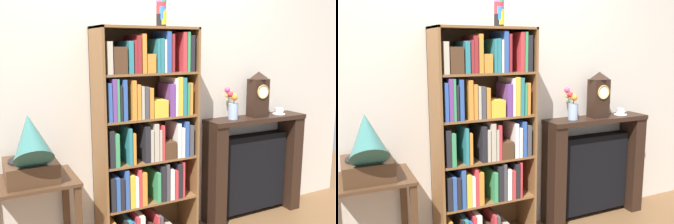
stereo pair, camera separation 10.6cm
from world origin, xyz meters
TOP-DOWN VIEW (x-y plane):
  - wall_back at (0.13, 0.29)m, footprint 4.45×0.08m
  - bookshelf at (-0.01, 0.08)m, footprint 0.77×0.33m
  - cup_stack at (0.12, 0.06)m, footprint 0.08×0.08m
  - side_table_left at (-0.86, 0.03)m, footprint 0.58×0.45m
  - gramophone at (-0.86, -0.03)m, footprint 0.32×0.48m
  - fireplace_mantel at (1.12, 0.15)m, footprint 1.01×0.25m
  - mantel_clock at (1.13, 0.13)m, footprint 0.17×0.13m
  - flower_vase at (0.85, 0.13)m, footprint 0.12×0.14m
  - teacup_with_saucer at (1.40, 0.13)m, footprint 0.12×0.12m

SIDE VIEW (x-z plane):
  - fireplace_mantel at x=1.12m, z-range -0.01..0.95m
  - side_table_left at x=-0.86m, z-range 0.17..0.89m
  - bookshelf at x=-0.01m, z-range 0.00..1.73m
  - gramophone at x=-0.86m, z-range 0.66..1.17m
  - teacup_with_saucer at x=1.40m, z-range 0.95..1.01m
  - flower_vase at x=0.85m, z-range 0.94..1.22m
  - mantel_clock at x=1.13m, z-range 0.95..1.36m
  - wall_back at x=0.13m, z-range 0.00..2.60m
  - cup_stack at x=0.12m, z-range 1.73..2.01m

